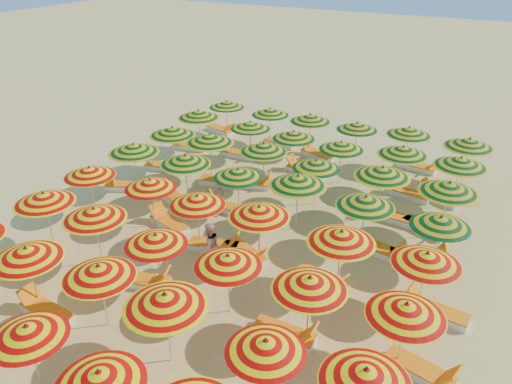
% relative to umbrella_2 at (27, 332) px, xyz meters
% --- Properties ---
extents(ground, '(120.00, 120.00, 0.00)m').
position_rel_umbrella_2_xyz_m(ground, '(1.17, 8.15, -1.69)').
color(ground, '#DCB762').
rests_on(ground, ground).
extents(umbrella_2, '(1.97, 1.97, 1.92)m').
position_rel_umbrella_2_xyz_m(umbrella_2, '(0.00, 0.00, 0.00)').
color(umbrella_2, silver).
rests_on(umbrella_2, ground).
extents(umbrella_3, '(1.93, 1.93, 1.98)m').
position_rel_umbrella_2_xyz_m(umbrella_3, '(2.42, -0.25, 0.05)').
color(umbrella_3, silver).
rests_on(umbrella_3, ground).
extents(umbrella_7, '(2.50, 2.50, 2.09)m').
position_rel_umbrella_2_xyz_m(umbrella_7, '(-2.40, 1.98, 0.15)').
color(umbrella_7, silver).
rests_on(umbrella_7, ground).
extents(umbrella_8, '(2.53, 2.53, 2.06)m').
position_rel_umbrella_2_xyz_m(umbrella_8, '(-0.08, 2.34, 0.12)').
color(umbrella_8, silver).
rests_on(umbrella_8, ground).
extents(umbrella_9, '(2.53, 2.53, 2.18)m').
position_rel_umbrella_2_xyz_m(umbrella_9, '(2.25, 2.12, 0.23)').
color(umbrella_9, silver).
rests_on(umbrella_9, ground).
extents(umbrella_10, '(2.38, 2.38, 1.92)m').
position_rel_umbrella_2_xyz_m(umbrella_10, '(4.92, 2.15, 0.00)').
color(umbrella_10, silver).
rests_on(umbrella_10, ground).
extents(umbrella_11, '(1.96, 1.96, 2.03)m').
position_rel_umbrella_2_xyz_m(umbrella_11, '(7.09, 2.29, 0.10)').
color(umbrella_11, silver).
rests_on(umbrella_11, ground).
extents(umbrella_12, '(2.51, 2.51, 2.13)m').
position_rel_umbrella_2_xyz_m(umbrella_12, '(-4.56, 4.45, 0.18)').
color(umbrella_12, silver).
rests_on(umbrella_12, ground).
extents(umbrella_13, '(2.53, 2.53, 2.13)m').
position_rel_umbrella_2_xyz_m(umbrella_13, '(-2.33, 4.47, 0.18)').
color(umbrella_13, silver).
rests_on(umbrella_13, ground).
extents(umbrella_14, '(2.46, 2.46, 1.96)m').
position_rel_umbrella_2_xyz_m(umbrella_14, '(0.16, 4.37, 0.04)').
color(umbrella_14, silver).
rests_on(umbrella_14, ground).
extents(umbrella_15, '(2.26, 2.26, 2.00)m').
position_rel_umbrella_2_xyz_m(umbrella_15, '(2.59, 4.42, 0.07)').
color(umbrella_15, silver).
rests_on(umbrella_15, ground).
extents(umbrella_16, '(2.05, 2.05, 2.09)m').
position_rel_umbrella_2_xyz_m(umbrella_16, '(4.97, 4.45, 0.15)').
color(umbrella_16, silver).
rests_on(umbrella_16, ground).
extents(umbrella_17, '(1.94, 1.94, 2.04)m').
position_rel_umbrella_2_xyz_m(umbrella_17, '(7.33, 4.66, 0.10)').
color(umbrella_17, silver).
rests_on(umbrella_17, ground).
extents(umbrella_18, '(1.97, 1.97, 2.02)m').
position_rel_umbrella_2_xyz_m(umbrella_18, '(-4.92, 6.84, 0.09)').
color(umbrella_18, silver).
rests_on(umbrella_18, ground).
extents(umbrella_19, '(2.15, 2.15, 1.97)m').
position_rel_umbrella_2_xyz_m(umbrella_19, '(-2.33, 7.19, 0.04)').
color(umbrella_19, silver).
rests_on(umbrella_19, ground).
extents(umbrella_20, '(2.44, 2.44, 2.02)m').
position_rel_umbrella_2_xyz_m(umbrella_20, '(-0.10, 6.88, 0.08)').
color(umbrella_20, silver).
rests_on(umbrella_20, ground).
extents(umbrella_21, '(2.17, 2.17, 2.12)m').
position_rel_umbrella_2_xyz_m(umbrella_21, '(2.15, 7.04, 0.18)').
color(umbrella_21, silver).
rests_on(umbrella_21, ground).
extents(umbrella_22, '(2.27, 2.27, 2.14)m').
position_rel_umbrella_2_xyz_m(umbrella_22, '(4.95, 6.84, 0.20)').
color(umbrella_22, silver).
rests_on(umbrella_22, ground).
extents(umbrella_23, '(2.46, 2.46, 2.03)m').
position_rel_umbrella_2_xyz_m(umbrella_23, '(7.32, 7.05, 0.09)').
color(umbrella_23, silver).
rests_on(umbrella_23, ground).
extents(umbrella_24, '(2.33, 2.33, 2.19)m').
position_rel_umbrella_2_xyz_m(umbrella_24, '(-4.75, 9.14, 0.24)').
color(umbrella_24, silver).
rests_on(umbrella_24, ground).
extents(umbrella_25, '(2.18, 2.18, 2.12)m').
position_rel_umbrella_2_xyz_m(umbrella_25, '(-2.30, 9.29, 0.18)').
color(umbrella_25, silver).
rests_on(umbrella_25, ground).
extents(umbrella_26, '(2.10, 2.10, 1.96)m').
position_rel_umbrella_2_xyz_m(umbrella_26, '(-0.04, 9.48, 0.03)').
color(umbrella_26, silver).
rests_on(umbrella_26, ground).
extents(umbrella_27, '(2.26, 2.26, 2.21)m').
position_rel_umbrella_2_xyz_m(umbrella_27, '(2.37, 9.53, 0.25)').
color(umbrella_27, silver).
rests_on(umbrella_27, ground).
extents(umbrella_28, '(2.62, 2.62, 2.09)m').
position_rel_umbrella_2_xyz_m(umbrella_28, '(4.89, 9.35, 0.15)').
color(umbrella_28, silver).
rests_on(umbrella_28, ground).
extents(umbrella_29, '(2.10, 2.10, 1.98)m').
position_rel_umbrella_2_xyz_m(umbrella_29, '(7.28, 9.34, 0.05)').
color(umbrella_29, silver).
rests_on(umbrella_29, ground).
extents(umbrella_30, '(2.60, 2.60, 2.18)m').
position_rel_umbrella_2_xyz_m(umbrella_30, '(-4.59, 11.53, 0.23)').
color(umbrella_30, silver).
rests_on(umbrella_30, ground).
extents(umbrella_31, '(2.51, 2.51, 2.20)m').
position_rel_umbrella_2_xyz_m(umbrella_31, '(-2.62, 11.52, 0.25)').
color(umbrella_31, silver).
rests_on(umbrella_31, ground).
extents(umbrella_32, '(2.38, 2.38, 2.12)m').
position_rel_umbrella_2_xyz_m(umbrella_32, '(-0.21, 11.88, 0.17)').
color(umbrella_32, silver).
rests_on(umbrella_32, ground).
extents(umbrella_33, '(2.26, 2.26, 1.97)m').
position_rel_umbrella_2_xyz_m(umbrella_33, '(2.23, 11.60, 0.05)').
color(umbrella_33, silver).
rests_on(umbrella_33, ground).
extents(umbrella_34, '(2.41, 2.41, 2.21)m').
position_rel_umbrella_2_xyz_m(umbrella_34, '(4.79, 11.66, 0.25)').
color(umbrella_34, silver).
rests_on(umbrella_34, ground).
extents(umbrella_35, '(2.45, 2.45, 2.19)m').
position_rel_umbrella_2_xyz_m(umbrella_35, '(7.15, 11.52, 0.24)').
color(umbrella_35, silver).
rests_on(umbrella_35, ground).
extents(umbrella_36, '(2.22, 2.22, 2.17)m').
position_rel_umbrella_2_xyz_m(umbrella_36, '(-4.96, 14.11, 0.22)').
color(umbrella_36, silver).
rests_on(umbrella_36, ground).
extents(umbrella_37, '(2.35, 2.35, 1.96)m').
position_rel_umbrella_2_xyz_m(umbrella_37, '(-2.21, 14.33, 0.04)').
color(umbrella_37, silver).
rests_on(umbrella_37, ground).
extents(umbrella_38, '(2.35, 2.35, 2.03)m').
position_rel_umbrella_2_xyz_m(umbrella_38, '(0.19, 13.98, 0.10)').
color(umbrella_38, silver).
rests_on(umbrella_38, ground).
extents(umbrella_39, '(2.23, 2.23, 1.98)m').
position_rel_umbrella_2_xyz_m(umbrella_39, '(2.44, 13.88, 0.06)').
color(umbrella_39, silver).
rests_on(umbrella_39, ground).
extents(umbrella_40, '(2.34, 2.34, 2.17)m').
position_rel_umbrella_2_xyz_m(umbrella_40, '(4.94, 14.14, 0.22)').
color(umbrella_40, silver).
rests_on(umbrella_40, ground).
extents(umbrella_41, '(2.48, 2.48, 2.15)m').
position_rel_umbrella_2_xyz_m(umbrella_41, '(7.16, 14.11, 0.20)').
color(umbrella_41, silver).
rests_on(umbrella_41, ground).
extents(umbrella_42, '(2.01, 2.01, 1.96)m').
position_rel_umbrella_2_xyz_m(umbrella_42, '(-4.91, 16.66, 0.03)').
color(umbrella_42, silver).
rests_on(umbrella_42, ground).
extents(umbrella_43, '(2.41, 2.41, 1.98)m').
position_rel_umbrella_2_xyz_m(umbrella_43, '(-2.28, 16.57, 0.05)').
color(umbrella_43, silver).
rests_on(umbrella_43, ground).
extents(umbrella_44, '(2.06, 2.06, 2.10)m').
position_rel_umbrella_2_xyz_m(umbrella_44, '(-0.00, 16.32, 0.16)').
color(umbrella_44, silver).
rests_on(umbrella_44, ground).
extents(umbrella_45, '(2.07, 2.07, 2.02)m').
position_rel_umbrella_2_xyz_m(umbrella_45, '(2.29, 16.43, 0.09)').
color(umbrella_45, silver).
rests_on(umbrella_45, ground).
extents(umbrella_46, '(2.57, 2.57, 2.11)m').
position_rel_umbrella_2_xyz_m(umbrella_46, '(4.60, 16.70, 0.16)').
color(umbrella_46, silver).
rests_on(umbrella_46, ground).
extents(umbrella_47, '(2.23, 2.23, 2.19)m').
position_rel_umbrella_2_xyz_m(umbrella_47, '(7.18, 16.26, 0.24)').
color(umbrella_47, silver).
rests_on(umbrella_47, ground).
extents(lounger_5, '(1.77, 0.72, 0.69)m').
position_rel_umbrella_2_xyz_m(lounger_5, '(-1.90, 1.81, -1.54)').
color(lounger_5, white).
rests_on(lounger_5, ground).
extents(lounger_7, '(1.83, 1.08, 0.69)m').
position_rel_umbrella_2_xyz_m(lounger_7, '(-0.35, 4.20, -1.54)').
color(lounger_7, white).
rests_on(lounger_7, ground).
extents(lounger_8, '(1.74, 0.62, 0.69)m').
position_rel_umbrella_2_xyz_m(lounger_8, '(4.47, 4.22, -1.54)').
color(lounger_8, white).
rests_on(lounger_8, ground).
extents(lounger_9, '(1.82, 0.95, 0.69)m').
position_rel_umbrella_2_xyz_m(lounger_9, '(7.93, 4.64, -1.54)').
color(lounger_9, white).
rests_on(lounger_9, ground).
extents(lounger_10, '(1.83, 1.05, 0.69)m').
position_rel_umbrella_2_xyz_m(lounger_10, '(-1.82, 7.38, -1.54)').
color(lounger_10, white).
rests_on(lounger_10, ground).
extents(lounger_11, '(1.82, 1.00, 0.69)m').
position_rel_umbrella_2_xyz_m(lounger_11, '(0.50, 6.92, -1.54)').
color(lounger_11, white).
rests_on(lounger_11, ground).
extents(lounger_12, '(1.82, 1.23, 0.69)m').
position_rel_umbrella_2_xyz_m(lounger_12, '(1.65, 7.04, -1.54)').
color(lounger_12, white).
rests_on(lounger_12, ground).
extents(lounger_13, '(1.83, 1.06, 0.69)m').
position_rel_umbrella_2_xyz_m(lounger_13, '(4.45, 6.83, -1.54)').
color(lounger_13, white).
rests_on(lounger_13, ground).
extents(lounger_14, '(1.78, 0.76, 0.69)m').
position_rel_umbrella_2_xyz_m(lounger_14, '(7.83, 7.03, -1.54)').
color(lounger_14, white).
rests_on(lounger_14, ground).
extents(lounger_15, '(1.82, 1.25, 0.69)m').
position_rel_umbrella_2_xyz_m(lounger_15, '(-5.34, 8.98, -1.54)').
color(lounger_15, white).
rests_on(lounger_15, ground).
extents(lounger_16, '(1.83, 1.14, 0.69)m').
position_rel_umbrella_2_xyz_m(lounger_16, '(-2.90, 9.13, -1.54)').
color(lounger_16, white).
rests_on(lounger_16, ground).
extents(lounger_17, '(1.78, 0.73, 0.69)m').
position_rel_umbrella_2_xyz_m(lounger_17, '(-0.64, 9.41, -1.54)').
color(lounger_17, white).
rests_on(lounger_17, ground).
extents(lounger_18, '(1.81, 0.91, 0.69)m').
position_rel_umbrella_2_xyz_m(lounger_18, '(5.48, 9.37, -1.54)').
color(lounger_18, white).
rests_on(lounger_18, ground).
extents(lounger_19, '(1.83, 1.04, 0.69)m').
position_rel_umbrella_2_xyz_m(lounger_19, '(6.78, 9.53, -1.54)').
color(lounger_19, white).
rests_on(lounger_19, ground).
extents(lounger_20, '(1.83, 1.04, 0.69)m').
position_rel_umbrella_2_xyz_m(lounger_20, '(-5.10, 11.42, -1.54)').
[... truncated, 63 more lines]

